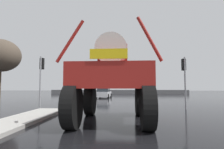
{
  "coord_description": "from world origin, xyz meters",
  "views": [
    {
      "loc": [
        0.26,
        -3.1,
        1.58
      ],
      "look_at": [
        -0.28,
        9.02,
        2.4
      ],
      "focal_mm": 29.43,
      "sensor_mm": 36.0,
      "label": 1
    }
  ],
  "objects": [
    {
      "name": "bare_tree_left",
      "position": [
        -11.21,
        13.83,
        4.58
      ],
      "size": [
        3.67,
        3.67,
        6.15
      ],
      "color": "#473828",
      "rests_on": "ground"
    },
    {
      "name": "traffic_signal_near_left",
      "position": [
        -5.59,
        10.22,
        2.8
      ],
      "size": [
        0.24,
        0.54,
        3.83
      ],
      "color": "gray",
      "rests_on": "ground"
    },
    {
      "name": "traffic_signal_near_right",
      "position": [
        4.85,
        10.22,
        2.71
      ],
      "size": [
        0.24,
        0.54,
        3.71
      ],
      "color": "gray",
      "rests_on": "ground"
    },
    {
      "name": "sedan_ahead",
      "position": [
        -2.15,
        23.86,
        0.71
      ],
      "size": [
        2.15,
        4.23,
        1.52
      ],
      "rotation": [
        0.0,
        0.0,
        1.49
      ],
      "color": "silver",
      "rests_on": "ground"
    },
    {
      "name": "ground_plane",
      "position": [
        0.0,
        18.0,
        0.0
      ],
      "size": [
        120.0,
        120.0,
        0.0
      ],
      "primitive_type": "plane",
      "color": "black"
    },
    {
      "name": "roadside_barrier",
      "position": [
        0.0,
        39.66,
        0.45
      ],
      "size": [
        31.97,
        0.24,
        0.9
      ],
      "primitive_type": "cube",
      "color": "#59595B",
      "rests_on": "ground"
    },
    {
      "name": "oversize_sprayer",
      "position": [
        -0.1,
        5.47,
        1.95
      ],
      "size": [
        3.98,
        5.37,
        4.18
      ],
      "rotation": [
        0.0,
        0.0,
        1.55
      ],
      "color": "black",
      "rests_on": "ground"
    }
  ]
}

